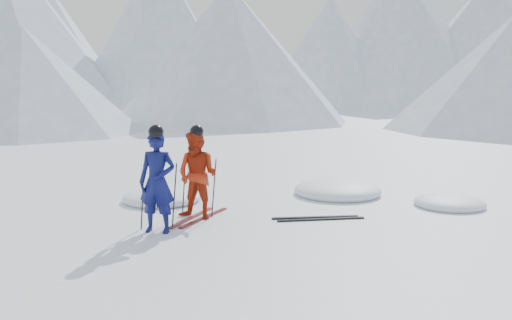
{
  "coord_description": "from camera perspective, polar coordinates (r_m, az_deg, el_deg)",
  "views": [
    {
      "loc": [
        -1.44,
        -9.98,
        2.59
      ],
      "look_at": [
        -1.67,
        0.5,
        1.1
      ],
      "focal_mm": 38.0,
      "sensor_mm": 36.0,
      "label": 1
    }
  ],
  "objects": [
    {
      "name": "pole_blue_left",
      "position": [
        9.8,
        -11.86,
        -3.83
      ],
      "size": [
        0.12,
        0.08,
        1.18
      ],
      "primitive_type": "cylinder",
      "rotation": [
        0.05,
        0.08,
        0.0
      ],
      "color": "black",
      "rests_on": "ground"
    },
    {
      "name": "skier_blue",
      "position": [
        9.54,
        -10.36,
        -2.31
      ],
      "size": [
        0.71,
        0.53,
        1.78
      ],
      "primitive_type": "imported",
      "rotation": [
        0.0,
        0.0,
        -0.16
      ],
      "color": "#0C114D",
      "rests_on": "ground"
    },
    {
      "name": "pole_red_right",
      "position": [
        10.57,
        -4.45,
        -2.97
      ],
      "size": [
        0.11,
        0.08,
        1.13
      ],
      "primitive_type": "cylinder",
      "rotation": [
        -0.05,
        0.08,
        0.0
      ],
      "color": "black",
      "rests_on": "ground"
    },
    {
      "name": "mountain_range",
      "position": [
        46.03,
        10.49,
        13.1
      ],
      "size": [
        106.15,
        62.94,
        15.53
      ],
      "color": "#B2BCD1",
      "rests_on": "ground"
    },
    {
      "name": "pole_blue_right",
      "position": [
        9.79,
        -8.58,
        -3.77
      ],
      "size": [
        0.12,
        0.07,
        1.18
      ],
      "primitive_type": "cylinder",
      "rotation": [
        -0.04,
        0.08,
        0.0
      ],
      "color": "black",
      "rests_on": "ground"
    },
    {
      "name": "ski_loose_b",
      "position": [
        10.46,
        6.86,
        -6.21
      ],
      "size": [
        1.69,
        0.39,
        0.03
      ],
      "primitive_type": "cube",
      "rotation": [
        0.0,
        0.0,
        1.75
      ],
      "color": "black",
      "rests_on": "ground"
    },
    {
      "name": "ski_loose_a",
      "position": [
        10.6,
        6.24,
        -6.02
      ],
      "size": [
        1.7,
        0.33,
        0.03
      ],
      "primitive_type": "cube",
      "rotation": [
        0.0,
        0.0,
        1.71
      ],
      "color": "black",
      "rests_on": "ground"
    },
    {
      "name": "skier_red",
      "position": [
        10.41,
        -6.2,
        -1.58
      ],
      "size": [
        1.01,
        0.9,
        1.7
      ],
      "primitive_type": "imported",
      "rotation": [
        0.0,
        0.0,
        -0.38
      ],
      "color": "#AD280D",
      "rests_on": "ground"
    },
    {
      "name": "snow_lumps",
      "position": [
        12.12,
        7.39,
        -4.31
      ],
      "size": [
        9.12,
        4.57,
        0.45
      ],
      "color": "white",
      "rests_on": "ground"
    },
    {
      "name": "ski_worn_right",
      "position": [
        10.56,
        -5.48,
        -6.05
      ],
      "size": [
        0.76,
        1.59,
        0.03
      ],
      "primitive_type": "cube",
      "rotation": [
        0.0,
        0.0,
        -0.41
      ],
      "color": "black",
      "rests_on": "ground"
    },
    {
      "name": "pole_red_left",
      "position": [
        10.74,
        -7.59,
        -2.84
      ],
      "size": [
        0.11,
        0.09,
        1.13
      ],
      "primitive_type": "cylinder",
      "rotation": [
        0.06,
        0.08,
        0.0
      ],
      "color": "black",
      "rests_on": "ground"
    },
    {
      "name": "ground",
      "position": [
        10.41,
        9.25,
        -6.43
      ],
      "size": [
        160.0,
        160.0,
        0.0
      ],
      "primitive_type": "plane",
      "color": "white",
      "rests_on": "ground"
    },
    {
      "name": "ski_worn_left",
      "position": [
        10.59,
        -6.77,
        -6.03
      ],
      "size": [
        0.65,
        1.63,
        0.03
      ],
      "primitive_type": "cube",
      "rotation": [
        0.0,
        0.0,
        -0.34
      ],
      "color": "black",
      "rests_on": "ground"
    }
  ]
}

